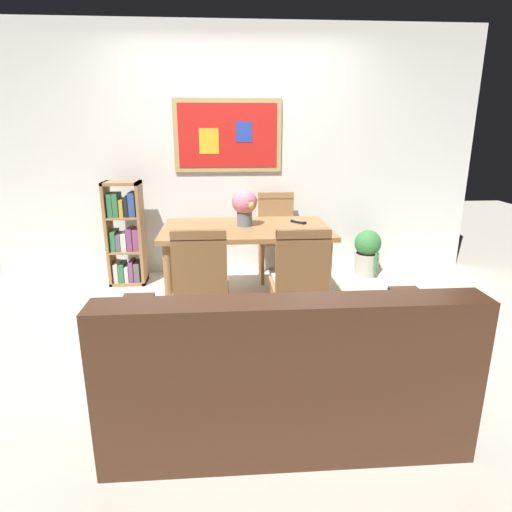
{
  "coord_description": "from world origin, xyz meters",
  "views": [
    {
      "loc": [
        -0.13,
        -3.28,
        1.57
      ],
      "look_at": [
        0.1,
        -0.17,
        0.65
      ],
      "focal_mm": 30.52,
      "sensor_mm": 36.0,
      "label": 1
    }
  ],
  "objects_px": {
    "bookshelf": "(126,236)",
    "dining_chair_near_right": "(300,277)",
    "flower_vase": "(245,205)",
    "tv_remote": "(298,222)",
    "dining_chair_far_right": "(277,229)",
    "dining_chair_near_left": "(201,278)",
    "dining_table": "(246,237)",
    "potted_ivy": "(367,252)",
    "leather_couch": "(281,375)"
  },
  "relations": [
    {
      "from": "bookshelf",
      "to": "dining_chair_near_left",
      "type": "bearing_deg",
      "value": -59.94
    },
    {
      "from": "tv_remote",
      "to": "dining_chair_far_right",
      "type": "bearing_deg",
      "value": 100.98
    },
    {
      "from": "leather_couch",
      "to": "potted_ivy",
      "type": "xyz_separation_m",
      "value": [
        1.27,
        2.47,
        -0.05
      ]
    },
    {
      "from": "tv_remote",
      "to": "potted_ivy",
      "type": "bearing_deg",
      "value": 35.32
    },
    {
      "from": "flower_vase",
      "to": "leather_couch",
      "type": "bearing_deg",
      "value": -86.52
    },
    {
      "from": "dining_chair_far_right",
      "to": "flower_vase",
      "type": "xyz_separation_m",
      "value": [
        -0.37,
        -0.71,
        0.39
      ]
    },
    {
      "from": "dining_table",
      "to": "dining_chair_far_right",
      "type": "xyz_separation_m",
      "value": [
        0.36,
        0.76,
        -0.1
      ]
    },
    {
      "from": "dining_chair_far_right",
      "to": "leather_couch",
      "type": "height_order",
      "value": "dining_chair_far_right"
    },
    {
      "from": "dining_chair_near_left",
      "to": "potted_ivy",
      "type": "height_order",
      "value": "dining_chair_near_left"
    },
    {
      "from": "dining_table",
      "to": "dining_chair_near_left",
      "type": "bearing_deg",
      "value": -115.75
    },
    {
      "from": "dining_chair_near_left",
      "to": "dining_table",
      "type": "bearing_deg",
      "value": 64.25
    },
    {
      "from": "dining_table",
      "to": "dining_chair_near_right",
      "type": "distance_m",
      "value": 0.87
    },
    {
      "from": "dining_table",
      "to": "dining_chair_near_right",
      "type": "relative_size",
      "value": 1.61
    },
    {
      "from": "tv_remote",
      "to": "dining_chair_near_left",
      "type": "bearing_deg",
      "value": -133.7
    },
    {
      "from": "dining_chair_near_left",
      "to": "dining_chair_near_right",
      "type": "relative_size",
      "value": 1.0
    },
    {
      "from": "leather_couch",
      "to": "flower_vase",
      "type": "xyz_separation_m",
      "value": [
        -0.11,
        1.76,
        0.61
      ]
    },
    {
      "from": "flower_vase",
      "to": "tv_remote",
      "type": "distance_m",
      "value": 0.53
    },
    {
      "from": "dining_table",
      "to": "potted_ivy",
      "type": "bearing_deg",
      "value": 28.97
    },
    {
      "from": "tv_remote",
      "to": "flower_vase",
      "type": "bearing_deg",
      "value": -170.57
    },
    {
      "from": "dining_chair_near_right",
      "to": "dining_chair_far_right",
      "type": "distance_m",
      "value": 1.55
    },
    {
      "from": "dining_chair_near_right",
      "to": "potted_ivy",
      "type": "relative_size",
      "value": 1.81
    },
    {
      "from": "dining_table",
      "to": "flower_vase",
      "type": "bearing_deg",
      "value": 100.16
    },
    {
      "from": "leather_couch",
      "to": "flower_vase",
      "type": "relative_size",
      "value": 5.48
    },
    {
      "from": "dining_chair_near_left",
      "to": "dining_chair_far_right",
      "type": "height_order",
      "value": "same"
    },
    {
      "from": "potted_ivy",
      "to": "dining_chair_near_right",
      "type": "bearing_deg",
      "value": -123.44
    },
    {
      "from": "dining_chair_far_right",
      "to": "dining_chair_near_right",
      "type": "bearing_deg",
      "value": -90.56
    },
    {
      "from": "dining_table",
      "to": "dining_chair_near_left",
      "type": "distance_m",
      "value": 0.85
    },
    {
      "from": "dining_table",
      "to": "tv_remote",
      "type": "xyz_separation_m",
      "value": [
        0.49,
        0.13,
        0.11
      ]
    },
    {
      "from": "potted_ivy",
      "to": "flower_vase",
      "type": "relative_size",
      "value": 1.53
    },
    {
      "from": "leather_couch",
      "to": "tv_remote",
      "type": "distance_m",
      "value": 1.93
    },
    {
      "from": "dining_chair_near_right",
      "to": "leather_couch",
      "type": "height_order",
      "value": "dining_chair_near_right"
    },
    {
      "from": "dining_chair_near_right",
      "to": "flower_vase",
      "type": "relative_size",
      "value": 2.77
    },
    {
      "from": "dining_chair_far_right",
      "to": "potted_ivy",
      "type": "xyz_separation_m",
      "value": [
        1.01,
        -0.0,
        -0.28
      ]
    },
    {
      "from": "dining_table",
      "to": "tv_remote",
      "type": "relative_size",
      "value": 9.97
    },
    {
      "from": "dining_chair_near_right",
      "to": "dining_table",
      "type": "bearing_deg",
      "value": 113.84
    },
    {
      "from": "dining_table",
      "to": "leather_couch",
      "type": "relative_size",
      "value": 0.82
    },
    {
      "from": "dining_chair_near_right",
      "to": "flower_vase",
      "type": "height_order",
      "value": "flower_vase"
    },
    {
      "from": "dining_chair_far_right",
      "to": "leather_couch",
      "type": "relative_size",
      "value": 0.51
    },
    {
      "from": "dining_chair_far_right",
      "to": "tv_remote",
      "type": "height_order",
      "value": "dining_chair_far_right"
    },
    {
      "from": "potted_ivy",
      "to": "flower_vase",
      "type": "distance_m",
      "value": 1.69
    },
    {
      "from": "leather_couch",
      "to": "flower_vase",
      "type": "height_order",
      "value": "flower_vase"
    },
    {
      "from": "potted_ivy",
      "to": "tv_remote",
      "type": "relative_size",
      "value": 3.42
    },
    {
      "from": "dining_chair_far_right",
      "to": "bookshelf",
      "type": "distance_m",
      "value": 1.57
    },
    {
      "from": "bookshelf",
      "to": "dining_chair_near_right",
      "type": "bearing_deg",
      "value": -43.53
    },
    {
      "from": "flower_vase",
      "to": "tv_remote",
      "type": "bearing_deg",
      "value": 9.43
    },
    {
      "from": "dining_table",
      "to": "flower_vase",
      "type": "xyz_separation_m",
      "value": [
        -0.01,
        0.05,
        0.29
      ]
    },
    {
      "from": "dining_table",
      "to": "potted_ivy",
      "type": "distance_m",
      "value": 1.61
    },
    {
      "from": "potted_ivy",
      "to": "dining_chair_far_right",
      "type": "bearing_deg",
      "value": 179.76
    },
    {
      "from": "dining_table",
      "to": "flower_vase",
      "type": "relative_size",
      "value": 4.47
    },
    {
      "from": "leather_couch",
      "to": "potted_ivy",
      "type": "height_order",
      "value": "leather_couch"
    }
  ]
}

